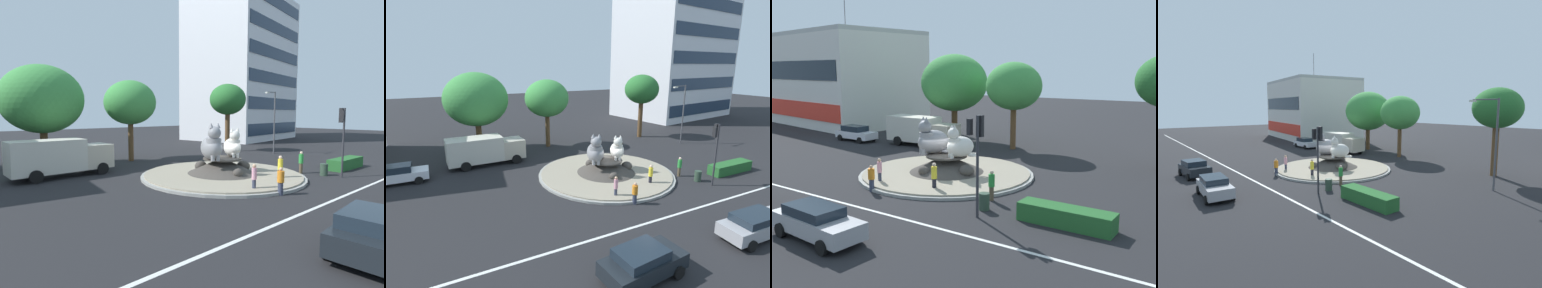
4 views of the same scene
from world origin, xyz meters
The scene contains 18 objects.
ground_plane centered at (0.00, 0.00, 0.00)m, with size 160.00×160.00×0.00m, color black.
lane_centreline centered at (0.00, -8.26, 0.00)m, with size 112.00×0.20×0.01m, color silver.
roundabout_island centered at (0.01, 0.00, 0.47)m, with size 11.94×11.94×1.42m.
cat_statue_grey centered at (-1.19, -0.13, 2.38)m, with size 2.40×2.67×2.62m.
cat_statue_white centered at (1.10, -0.06, 2.23)m, with size 2.11×2.27×2.21m.
traffic_light_mast centered at (6.34, -5.89, 3.71)m, with size 0.71×0.55×5.07m.
shophouse_block centered at (-29.49, 15.63, 5.99)m, with size 22.37×15.87×17.35m.
clipped_hedge_strip centered at (10.47, -4.60, 0.45)m, with size 4.55×1.20×0.90m, color #235B28.
broadleaf_tree_behind_island centered at (-8.65, 12.80, 5.87)m, with size 6.82×6.82×8.79m.
third_tree_left centered at (-0.99, 11.40, 5.73)m, with size 5.07×5.07×7.92m.
pedestrian_green_shirt centered at (5.57, -3.21, 0.92)m, with size 0.35×0.35×1.74m.
pedestrian_pink_shirt centered at (-1.98, -4.41, 0.93)m, with size 0.30×0.30×1.71m.
pedestrian_yellow_shirt centered at (1.88, -3.71, 0.95)m, with size 0.34×0.34×1.79m.
pedestrian_orange_shirt centered at (-1.29, -5.76, 0.84)m, with size 0.40×0.40×1.62m.
sedan_on_far_lane centered at (2.28, -12.23, 0.80)m, with size 4.72×2.13×1.49m.
parked_car_right centered at (-16.36, 6.23, 0.82)m, with size 4.61×2.07×1.56m.
delivery_box_truck centered at (-8.99, 7.89, 1.52)m, with size 7.32×2.76×2.79m.
litter_bin centered at (6.09, -4.80, 0.45)m, with size 0.56×0.56×0.90m.
Camera 3 is at (17.48, -22.99, 7.24)m, focal length 40.04 mm.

